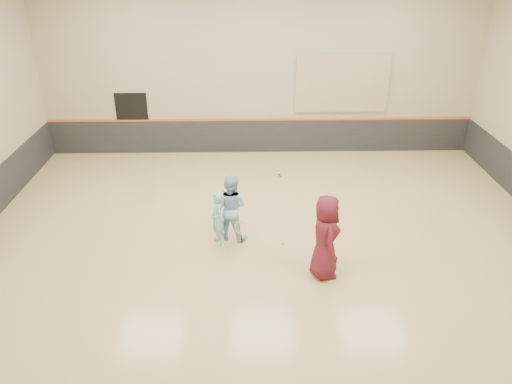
{
  "coord_description": "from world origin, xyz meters",
  "views": [
    {
      "loc": [
        -0.52,
        -10.92,
        6.83
      ],
      "look_at": [
        -0.28,
        0.4,
        1.15
      ],
      "focal_mm": 35.0,
      "sensor_mm": 36.0,
      "label": 1
    }
  ],
  "objects_px": {
    "instructor": "(231,207)",
    "young_man": "(325,237)",
    "spare_racket": "(276,172)",
    "girl": "(217,219)"
  },
  "relations": [
    {
      "from": "young_man",
      "to": "spare_racket",
      "type": "bearing_deg",
      "value": 0.45
    },
    {
      "from": "young_man",
      "to": "instructor",
      "type": "bearing_deg",
      "value": 45.19
    },
    {
      "from": "young_man",
      "to": "spare_racket",
      "type": "height_order",
      "value": "young_man"
    },
    {
      "from": "spare_racket",
      "to": "young_man",
      "type": "bearing_deg",
      "value": -82.61
    },
    {
      "from": "girl",
      "to": "instructor",
      "type": "height_order",
      "value": "instructor"
    },
    {
      "from": "girl",
      "to": "spare_racket",
      "type": "bearing_deg",
      "value": 141.17
    },
    {
      "from": "girl",
      "to": "young_man",
      "type": "distance_m",
      "value": 2.83
    },
    {
      "from": "spare_racket",
      "to": "instructor",
      "type": "bearing_deg",
      "value": -108.94
    },
    {
      "from": "young_man",
      "to": "spare_racket",
      "type": "xyz_separation_m",
      "value": [
        -0.74,
        5.71,
        -0.98
      ]
    },
    {
      "from": "instructor",
      "to": "young_man",
      "type": "distance_m",
      "value": 2.7
    }
  ]
}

